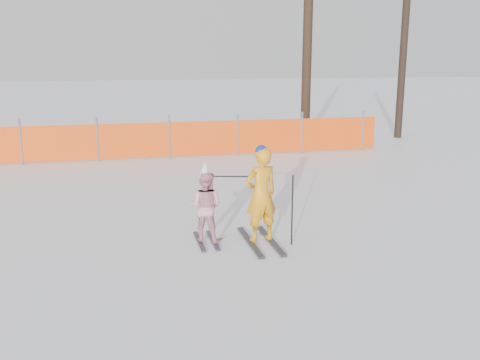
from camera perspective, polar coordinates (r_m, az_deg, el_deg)
The scene contains 6 objects.
ground at distance 8.18m, azimuth 0.80°, elevation -7.62°, with size 120.00×120.00×0.00m, color white.
adult at distance 8.32m, azimuth 2.24°, elevation -1.63°, with size 0.62×1.42×1.57m.
child at distance 8.41m, azimuth -3.68°, elevation -2.76°, with size 0.68×0.93×1.31m.
ski_poles at distance 8.29m, azimuth 3.35°, elevation -1.96°, with size 1.18×0.41×1.12m.
safety_fence at distance 15.43m, azimuth -14.28°, elevation 3.99°, with size 16.42×0.06×1.25m.
tree_trunks at distance 18.87m, azimuth 10.68°, elevation 13.56°, with size 3.95×0.53×6.86m.
Camera 1 is at (-1.84, -7.42, 2.89)m, focal length 40.00 mm.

